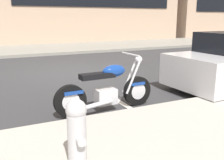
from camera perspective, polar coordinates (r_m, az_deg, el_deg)
ground_plane at (r=8.94m, az=-8.87°, el=1.68°), size 260.00×260.00×0.00m
sidewalk_far_curb at (r=21.05m, az=18.14°, el=8.05°), size 120.00×5.00×0.14m
parking_stall_stripe at (r=5.64m, az=2.19°, el=-5.05°), size 0.12×2.20×0.01m
parked_motorcycle at (r=5.09m, az=-1.11°, el=-2.18°), size 2.08×0.62×1.10m
fire_hydrant at (r=3.06m, az=-7.69°, el=-10.69°), size 0.24×0.36×0.77m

